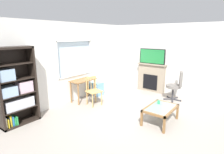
{
  "coord_description": "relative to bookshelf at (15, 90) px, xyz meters",
  "views": [
    {
      "loc": [
        -3.91,
        -2.35,
        2.18
      ],
      "look_at": [
        0.08,
        0.71,
        1.0
      ],
      "focal_mm": 29.03,
      "sensor_mm": 36.0,
      "label": 1
    }
  ],
  "objects": [
    {
      "name": "wall_right",
      "position": [
        4.64,
        -2.05,
        0.41
      ],
      "size": [
        0.12,
        4.78,
        2.57
      ],
      "primitive_type": "cube",
      "color": "silver",
      "rests_on": "ground"
    },
    {
      "name": "sippy_cup",
      "position": [
        2.41,
        -2.66,
        -0.43
      ],
      "size": [
        0.07,
        0.07,
        0.09
      ],
      "primitive_type": "cylinder",
      "color": "#33B770",
      "rests_on": "coffee_table"
    },
    {
      "name": "wooden_chair",
      "position": [
        2.08,
        -0.63,
        -0.41
      ],
      "size": [
        0.5,
        0.48,
        0.9
      ],
      "color": "tan",
      "rests_on": "ground"
    },
    {
      "name": "desk_under_window",
      "position": [
        2.14,
        -0.11,
        -0.28
      ],
      "size": [
        0.87,
        0.45,
        0.73
      ],
      "color": "olive",
      "rests_on": "ground"
    },
    {
      "name": "wall_back_with_window",
      "position": [
        2.01,
        0.24,
        0.39
      ],
      "size": [
        5.12,
        0.15,
        2.57
      ],
      "color": "silver",
      "rests_on": "ground"
    },
    {
      "name": "ground",
      "position": [
        2.02,
        -2.05,
        -0.89
      ],
      "size": [
        6.12,
        5.58,
        0.02
      ],
      "primitive_type": "cube",
      "color": "#9E9389"
    },
    {
      "name": "tv",
      "position": [
        4.47,
        -1.45,
        0.5
      ],
      "size": [
        0.06,
        1.01,
        0.57
      ],
      "color": "black",
      "rests_on": "fireplace"
    },
    {
      "name": "fireplace",
      "position": [
        4.49,
        -1.45,
        -0.33
      ],
      "size": [
        0.26,
        1.16,
        1.1
      ],
      "color": "gray",
      "rests_on": "ground"
    },
    {
      "name": "bookshelf",
      "position": [
        0.0,
        0.0,
        0.0
      ],
      "size": [
        0.9,
        0.38,
        1.91
      ],
      "color": "black",
      "rests_on": "ground"
    },
    {
      "name": "office_chair",
      "position": [
        4.06,
        -2.56,
        -0.32
      ],
      "size": [
        0.58,
        0.57,
        1.0
      ],
      "color": "slate",
      "rests_on": "ground"
    },
    {
      "name": "plastic_drawer_unit",
      "position": [
        2.86,
        -0.06,
        -0.64
      ],
      "size": [
        0.35,
        0.4,
        0.47
      ],
      "primitive_type": "cube",
      "color": "#72ADDB",
      "rests_on": "ground"
    },
    {
      "name": "coffee_table",
      "position": [
        2.22,
        -2.8,
        -0.53
      ],
      "size": [
        0.96,
        0.62,
        0.41
      ],
      "color": "#8C9E99",
      "rests_on": "ground"
    }
  ]
}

